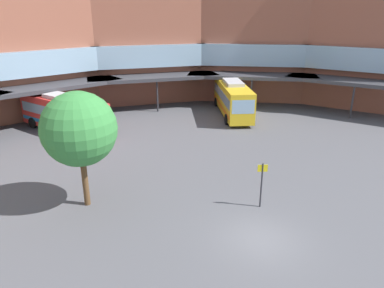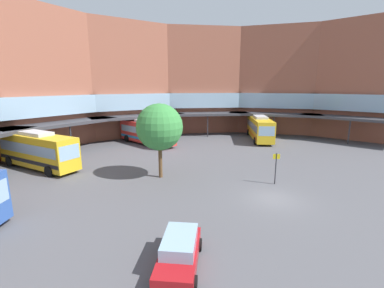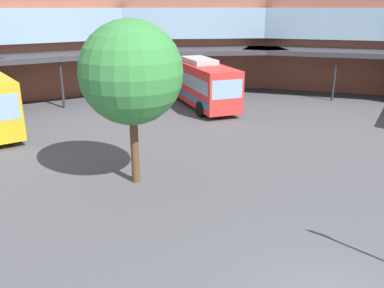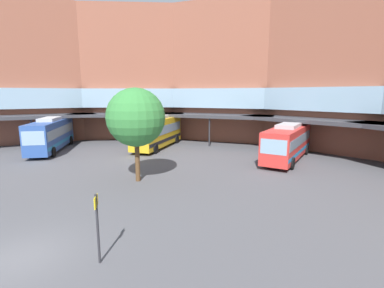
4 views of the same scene
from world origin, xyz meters
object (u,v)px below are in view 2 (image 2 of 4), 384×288
plaza_tree (159,127)px  stop_sign_post (276,166)px  bus_2 (38,150)px  bus_3 (147,132)px  bus_0 (260,128)px  parked_car (179,252)px

plaza_tree → stop_sign_post: (7.90, -7.24, -3.17)m
bus_2 → bus_3: size_ratio=0.95×
bus_2 → bus_0: bearing=59.0°
parked_car → stop_sign_post: (12.85, 5.16, 1.01)m
bus_3 → stop_sign_post: size_ratio=3.79×
bus_2 → stop_sign_post: bus_2 is taller
bus_3 → plaza_tree: size_ratio=1.53×
parked_car → plaza_tree: plaza_tree is taller
bus_0 → bus_3: size_ratio=0.97×
parked_car → stop_sign_post: 13.88m
bus_3 → parked_car: bus_3 is taller
bus_3 → stop_sign_post: bearing=-5.8°
bus_0 → parked_car: bus_0 is taller
bus_0 → stop_sign_post: (-14.02, -15.40, -0.23)m
stop_sign_post → plaza_tree: bearing=137.5°
parked_car → stop_sign_post: size_ratio=1.58×
bus_2 → plaza_tree: bearing=17.0°
plaza_tree → parked_car: bearing=-111.8°
bus_3 → plaza_tree: bearing=-31.8°
bus_3 → stop_sign_post: (3.02, -22.06, -0.12)m
bus_0 → parked_car: 33.86m
parked_car → bus_0: bearing=165.6°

